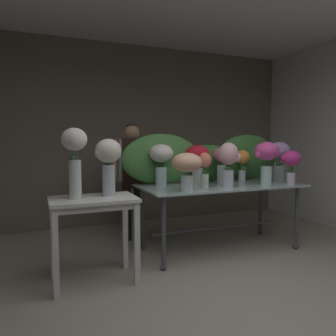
% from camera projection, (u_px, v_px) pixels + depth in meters
% --- Properties ---
extents(ground_plane, '(7.50, 7.50, 0.00)m').
position_uv_depth(ground_plane, '(178.00, 253.00, 3.83)').
color(ground_plane, '#9E9384').
extents(wall_back, '(5.41, 0.12, 2.81)m').
position_uv_depth(wall_back, '(135.00, 135.00, 5.29)').
color(wall_back, '#706656').
rests_on(wall_back, ground).
extents(display_table_glass, '(1.93, 0.89, 0.80)m').
position_uv_depth(display_table_glass, '(220.00, 194.00, 3.92)').
color(display_table_glass, '#ACC8C9').
rests_on(display_table_glass, ground).
extents(side_table_white, '(0.78, 0.51, 0.80)m').
position_uv_depth(side_table_white, '(93.00, 210.00, 3.02)').
color(side_table_white, white).
rests_on(side_table_white, ground).
extents(florist, '(0.56, 0.24, 1.53)m').
position_uv_depth(florist, '(132.00, 170.00, 4.29)').
color(florist, '#232328').
rests_on(florist, ground).
extents(foliage_backdrop, '(2.22, 0.24, 0.61)m').
position_uv_depth(foliage_backdrop, '(205.00, 160.00, 4.17)').
color(foliage_backdrop, '#477F3D').
rests_on(foliage_backdrop, display_table_glass).
extents(vase_fuchsia_roses, '(0.31, 0.29, 0.51)m').
position_uv_depth(vase_fuchsia_roses, '(266.00, 157.00, 3.88)').
color(vase_fuchsia_roses, silver).
rests_on(vase_fuchsia_roses, display_table_glass).
extents(vase_crimson_snapdragons, '(0.30, 0.30, 0.47)m').
position_uv_depth(vase_crimson_snapdragons, '(198.00, 158.00, 3.95)').
color(vase_crimson_snapdragons, silver).
rests_on(vase_crimson_snapdragons, display_table_glass).
extents(vase_coral_lilies, '(0.16, 0.15, 0.39)m').
position_uv_depth(vase_coral_lilies, '(205.00, 167.00, 3.64)').
color(vase_coral_lilies, silver).
rests_on(vase_coral_lilies, display_table_glass).
extents(vase_ivory_stock, '(0.28, 0.28, 0.49)m').
position_uv_depth(vase_ivory_stock, '(161.00, 159.00, 3.76)').
color(vase_ivory_stock, silver).
rests_on(vase_ivory_stock, display_table_glass).
extents(vase_sunset_tulips, '(0.22, 0.18, 0.40)m').
position_uv_depth(vase_sunset_tulips, '(242.00, 161.00, 4.15)').
color(vase_sunset_tulips, silver).
rests_on(vase_sunset_tulips, display_table_glass).
extents(vase_lilac_anemones, '(0.31, 0.27, 0.51)m').
position_uv_depth(vase_lilac_anemones, '(279.00, 156.00, 4.22)').
color(vase_lilac_anemones, silver).
rests_on(vase_lilac_anemones, display_table_glass).
extents(vase_rosy_peonies, '(0.22, 0.21, 0.45)m').
position_uv_depth(vase_rosy_peonies, '(222.00, 161.00, 3.98)').
color(vase_rosy_peonies, silver).
rests_on(vase_rosy_peonies, display_table_glass).
extents(vase_blush_carnations, '(0.26, 0.22, 0.50)m').
position_uv_depth(vase_blush_carnations, '(229.00, 160.00, 3.67)').
color(vase_blush_carnations, silver).
rests_on(vase_blush_carnations, display_table_glass).
extents(vase_peach_dahlias, '(0.31, 0.31, 0.40)m').
position_uv_depth(vase_peach_dahlias, '(187.00, 166.00, 3.35)').
color(vase_peach_dahlias, silver).
rests_on(vase_peach_dahlias, display_table_glass).
extents(vase_magenta_freesia, '(0.27, 0.22, 0.41)m').
position_uv_depth(vase_magenta_freesia, '(291.00, 162.00, 3.89)').
color(vase_magenta_freesia, silver).
rests_on(vase_magenta_freesia, display_table_glass).
extents(vase_white_roses_tall, '(0.23, 0.23, 0.64)m').
position_uv_depth(vase_white_roses_tall, '(75.00, 155.00, 2.91)').
color(vase_white_roses_tall, silver).
rests_on(vase_white_roses_tall, side_table_white).
extents(vase_cream_lisianthus_tall, '(0.25, 0.25, 0.54)m').
position_uv_depth(vase_cream_lisianthus_tall, '(108.00, 160.00, 3.08)').
color(vase_cream_lisianthus_tall, silver).
rests_on(vase_cream_lisianthus_tall, side_table_white).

